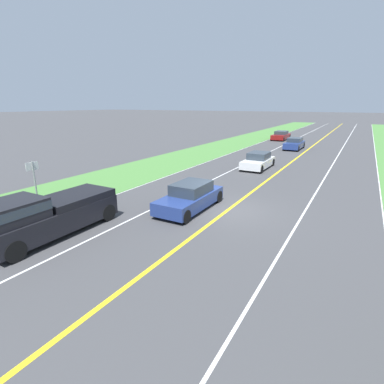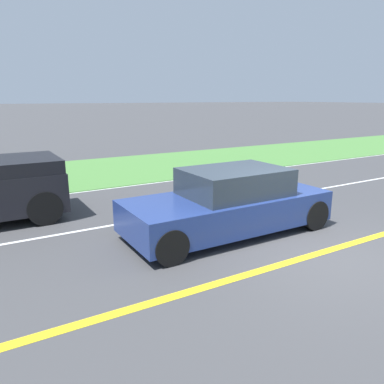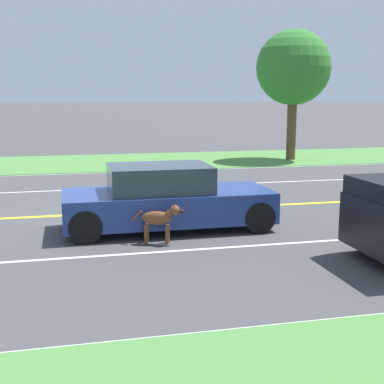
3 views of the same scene
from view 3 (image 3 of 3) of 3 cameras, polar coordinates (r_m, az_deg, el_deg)
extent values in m
plane|color=#424244|center=(13.21, -7.63, -2.21)|extent=(400.00, 400.00, 0.00)
cube|color=yellow|center=(13.21, -7.63, -2.20)|extent=(0.18, 160.00, 0.01)
cube|color=white|center=(6.61, -1.42, -15.16)|extent=(0.14, 160.00, 0.01)
cube|color=white|center=(20.09, -9.60, 2.04)|extent=(0.14, 160.00, 0.01)
cube|color=white|center=(9.84, -5.61, -6.52)|extent=(0.10, 160.00, 0.01)
cube|color=white|center=(16.64, -8.82, 0.36)|extent=(0.10, 160.00, 0.01)
cube|color=#4C843D|center=(23.05, -10.09, 3.11)|extent=(6.00, 160.00, 0.03)
cube|color=navy|center=(11.49, -2.59, -1.46)|extent=(1.78, 4.41, 0.65)
cube|color=#2D3842|center=(11.35, -3.49, 1.48)|extent=(1.53, 2.12, 0.56)
cylinder|color=black|center=(11.23, 7.15, -2.72)|extent=(0.22, 0.66, 0.66)
cylinder|color=black|center=(10.56, -11.31, -3.68)|extent=(0.22, 0.66, 0.66)
cylinder|color=black|center=(12.72, 4.65, -1.14)|extent=(0.22, 0.66, 0.66)
cylinder|color=black|center=(12.13, -11.58, -1.88)|extent=(0.22, 0.66, 0.66)
ellipsoid|color=brown|center=(10.34, -3.79, -2.80)|extent=(0.37, 0.62, 0.27)
cylinder|color=brown|center=(10.32, -2.70, -4.64)|extent=(0.06, 0.06, 0.37)
cylinder|color=brown|center=(10.39, -4.96, -4.57)|extent=(0.06, 0.06, 0.37)
cylinder|color=brown|center=(10.45, -2.59, -4.45)|extent=(0.06, 0.06, 0.37)
cylinder|color=brown|center=(10.52, -4.82, -4.38)|extent=(0.06, 0.06, 0.37)
cylinder|color=brown|center=(10.28, -2.42, -2.25)|extent=(0.17, 0.19, 0.16)
sphere|color=brown|center=(10.25, -1.84, -1.96)|extent=(0.25, 0.25, 0.20)
ellipsoid|color=#331E14|center=(10.24, -1.08, -2.06)|extent=(0.12, 0.12, 0.08)
cone|color=#55301C|center=(10.19, -1.94, -1.61)|extent=(0.08, 0.08, 0.09)
cone|color=#55301C|center=(10.29, -1.86, -1.48)|extent=(0.08, 0.08, 0.09)
cylinder|color=brown|center=(10.40, -5.90, -2.52)|extent=(0.11, 0.22, 0.22)
cylinder|color=black|center=(10.33, 18.27, -3.96)|extent=(0.22, 0.79, 0.79)
cylinder|color=brown|center=(24.04, 10.57, 6.90)|extent=(0.41, 0.41, 2.96)
sphere|color=#337A2D|center=(24.03, 10.77, 12.93)|extent=(3.22, 3.22, 3.22)
camera|label=1|loc=(23.76, 26.42, 15.19)|focal=28.00mm
camera|label=2|loc=(18.44, 7.85, 10.16)|focal=35.00mm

